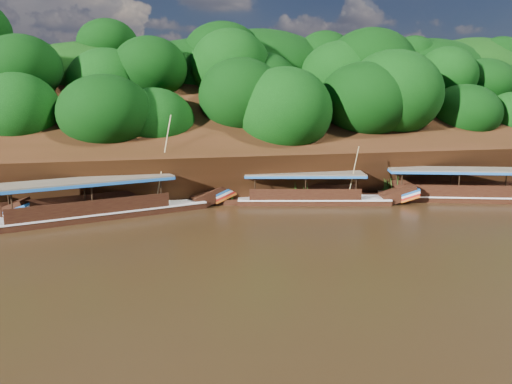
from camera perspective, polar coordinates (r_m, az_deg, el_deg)
ground at (r=30.05m, az=10.28°, el=-4.63°), size 160.00×160.00×0.00m
riverbank at (r=50.91m, az=-0.15°, el=4.03°), size 120.00×30.06×19.40m
boat_0 at (r=42.05m, az=23.76°, el=-0.17°), size 15.18×6.77×6.10m
boat_1 at (r=37.91m, az=7.62°, el=-0.51°), size 13.54×5.02×4.86m
boat_2 at (r=34.97m, az=-15.76°, el=-1.67°), size 16.65×6.91×7.16m
reeds at (r=37.78m, az=0.69°, el=0.07°), size 51.17×2.25×1.96m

